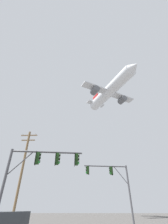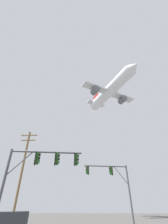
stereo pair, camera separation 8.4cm
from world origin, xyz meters
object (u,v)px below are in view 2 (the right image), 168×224
Objects in this scene: signal_pole_far at (113,179)px; airplane at (110,91)px; signal_pole_near at (38,166)px; utility_pole at (22,170)px.

airplane is at bearing 77.29° from signal_pole_far.
signal_pole_near is 38.86m from airplane.
signal_pole_near is 0.54× the size of utility_pole.
signal_pole_near is 0.91× the size of signal_pole_far.
utility_pole is (-4.25, 6.94, 1.18)m from signal_pole_near.
signal_pole_far reaches higher than signal_pole_near.
utility_pole is (-10.96, -0.91, 0.92)m from signal_pole_far.
signal_pole_far is at bearing -102.71° from airplane.
signal_pole_far is 0.59× the size of utility_pole.
utility_pole reaches higher than signal_pole_far.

